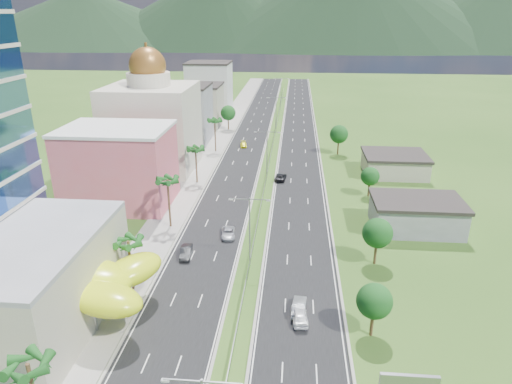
# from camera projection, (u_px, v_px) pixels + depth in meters

# --- Properties ---
(ground) EXTENTS (500.00, 500.00, 0.00)m
(ground) POSITION_uv_depth(u_px,v_px,m) (242.00, 303.00, 60.35)
(ground) COLOR #2D5119
(ground) RESTS_ON ground
(road_left) EXTENTS (11.00, 260.00, 0.04)m
(road_left) POSITION_uv_depth(u_px,v_px,m) (251.00, 134.00, 144.36)
(road_left) COLOR black
(road_left) RESTS_ON ground
(road_right) EXTENTS (11.00, 260.00, 0.04)m
(road_right) POSITION_uv_depth(u_px,v_px,m) (299.00, 135.00, 143.16)
(road_right) COLOR black
(road_right) RESTS_ON ground
(sidewalk_left) EXTENTS (7.00, 260.00, 0.12)m
(sidewalk_left) POSITION_uv_depth(u_px,v_px,m) (222.00, 133.00, 145.11)
(sidewalk_left) COLOR gray
(sidewalk_left) RESTS_ON ground
(median_guardrail) EXTENTS (0.10, 216.06, 0.76)m
(median_guardrail) POSITION_uv_depth(u_px,v_px,m) (272.00, 148.00, 126.85)
(median_guardrail) COLOR gray
(median_guardrail) RESTS_ON ground
(streetlight_median_b) EXTENTS (6.04, 0.25, 11.00)m
(streetlight_median_b) POSITION_uv_depth(u_px,v_px,m) (250.00, 225.00, 67.15)
(streetlight_median_b) COLOR gray
(streetlight_median_b) RESTS_ON ground
(streetlight_median_c) EXTENTS (6.04, 0.25, 11.00)m
(streetlight_median_c) POSITION_uv_depth(u_px,v_px,m) (267.00, 149.00, 104.22)
(streetlight_median_c) COLOR gray
(streetlight_median_c) RESTS_ON ground
(streetlight_median_d) EXTENTS (6.04, 0.25, 11.00)m
(streetlight_median_d) POSITION_uv_depth(u_px,v_px,m) (276.00, 110.00, 145.92)
(streetlight_median_d) COLOR gray
(streetlight_median_d) RESTS_ON ground
(streetlight_median_e) EXTENTS (6.04, 0.25, 11.00)m
(streetlight_median_e) POSITION_uv_depth(u_px,v_px,m) (281.00, 88.00, 187.63)
(streetlight_median_e) COLOR gray
(streetlight_median_e) RESTS_ON ground
(lime_canopy) EXTENTS (18.00, 15.00, 7.40)m
(lime_canopy) POSITION_uv_depth(u_px,v_px,m) (78.00, 280.00, 56.42)
(lime_canopy) COLOR #CADF15
(lime_canopy) RESTS_ON ground
(pink_shophouse) EXTENTS (20.00, 15.00, 15.00)m
(pink_shophouse) POSITION_uv_depth(u_px,v_px,m) (119.00, 168.00, 89.51)
(pink_shophouse) COLOR #D75866
(pink_shophouse) RESTS_ON ground
(domed_building) EXTENTS (20.00, 20.00, 28.70)m
(domed_building) POSITION_uv_depth(u_px,v_px,m) (152.00, 122.00, 109.41)
(domed_building) COLOR beige
(domed_building) RESTS_ON ground
(midrise_grey) EXTENTS (16.00, 15.00, 16.00)m
(midrise_grey) POSITION_uv_depth(u_px,v_px,m) (182.00, 114.00, 133.73)
(midrise_grey) COLOR gray
(midrise_grey) RESTS_ON ground
(midrise_beige) EXTENTS (16.00, 15.00, 13.00)m
(midrise_beige) POSITION_uv_depth(u_px,v_px,m) (197.00, 105.00, 154.67)
(midrise_beige) COLOR #B9B298
(midrise_beige) RESTS_ON ground
(midrise_white) EXTENTS (16.00, 15.00, 18.00)m
(midrise_white) POSITION_uv_depth(u_px,v_px,m) (209.00, 88.00, 175.07)
(midrise_white) COLOR silver
(midrise_white) RESTS_ON ground
(shed_near) EXTENTS (15.00, 10.00, 5.00)m
(shed_near) POSITION_uv_depth(u_px,v_px,m) (416.00, 216.00, 80.36)
(shed_near) COLOR gray
(shed_near) RESTS_ON ground
(shed_far) EXTENTS (14.00, 12.00, 4.40)m
(shed_far) POSITION_uv_depth(u_px,v_px,m) (394.00, 165.00, 108.11)
(shed_far) COLOR #B9B298
(shed_far) RESTS_ON ground
(palm_tree_a) EXTENTS (3.60, 3.60, 9.10)m
(palm_tree_a) POSITION_uv_depth(u_px,v_px,m) (28.00, 369.00, 38.27)
(palm_tree_a) COLOR #47301C
(palm_tree_a) RESTS_ON ground
(palm_tree_b) EXTENTS (3.60, 3.60, 8.10)m
(palm_tree_b) POSITION_uv_depth(u_px,v_px,m) (128.00, 244.00, 60.86)
(palm_tree_b) COLOR #47301C
(palm_tree_b) RESTS_ON ground
(palm_tree_c) EXTENTS (3.60, 3.60, 9.60)m
(palm_tree_c) POSITION_uv_depth(u_px,v_px,m) (167.00, 182.00, 78.87)
(palm_tree_c) COLOR #47301C
(palm_tree_c) RESTS_ON ground
(palm_tree_d) EXTENTS (3.60, 3.60, 8.60)m
(palm_tree_d) POSITION_uv_depth(u_px,v_px,m) (196.00, 150.00, 100.54)
(palm_tree_d) COLOR #47301C
(palm_tree_d) RESTS_ON ground
(palm_tree_e) EXTENTS (3.60, 3.60, 9.40)m
(palm_tree_e) POSITION_uv_depth(u_px,v_px,m) (215.00, 122.00, 123.43)
(palm_tree_e) COLOR #47301C
(palm_tree_e) RESTS_ON ground
(leafy_tree_lfar) EXTENTS (4.90, 4.90, 8.05)m
(leafy_tree_lfar) POSITION_uv_depth(u_px,v_px,m) (228.00, 113.00, 147.60)
(leafy_tree_lfar) COLOR #47301C
(leafy_tree_lfar) RESTS_ON ground
(leafy_tree_ra) EXTENTS (4.20, 4.20, 6.90)m
(leafy_tree_ra) POSITION_uv_depth(u_px,v_px,m) (374.00, 301.00, 52.68)
(leafy_tree_ra) COLOR #47301C
(leafy_tree_ra) RESTS_ON ground
(leafy_tree_rb) EXTENTS (4.55, 4.55, 7.47)m
(leafy_tree_rb) POSITION_uv_depth(u_px,v_px,m) (377.00, 233.00, 68.05)
(leafy_tree_rb) COLOR #47301C
(leafy_tree_rb) RESTS_ON ground
(leafy_tree_rc) EXTENTS (3.85, 3.85, 6.33)m
(leafy_tree_rc) POSITION_uv_depth(u_px,v_px,m) (370.00, 176.00, 94.05)
(leafy_tree_rc) COLOR #47301C
(leafy_tree_rc) RESTS_ON ground
(leafy_tree_rd) EXTENTS (4.90, 4.90, 8.05)m
(leafy_tree_rd) POSITION_uv_depth(u_px,v_px,m) (339.00, 134.00, 121.74)
(leafy_tree_rd) COLOR #47301C
(leafy_tree_rd) RESTS_ON ground
(mountain_ridge) EXTENTS (860.00, 140.00, 90.00)m
(mountain_ridge) POSITION_uv_depth(u_px,v_px,m) (349.00, 50.00, 472.59)
(mountain_ridge) COLOR black
(mountain_ridge) RESTS_ON ground
(car_dark_left) EXTENTS (2.13, 4.82, 1.54)m
(car_dark_left) POSITION_uv_depth(u_px,v_px,m) (186.00, 252.00, 71.65)
(car_dark_left) COLOR black
(car_dark_left) RESTS_ON road_left
(car_silver_mid_left) EXTENTS (2.84, 5.07, 1.34)m
(car_silver_mid_left) POSITION_uv_depth(u_px,v_px,m) (228.00, 233.00, 78.04)
(car_silver_mid_left) COLOR #9D9EA5
(car_silver_mid_left) RESTS_ON road_left
(car_yellow_far_left) EXTENTS (2.37, 4.58, 1.27)m
(car_yellow_far_left) POSITION_uv_depth(u_px,v_px,m) (243.00, 144.00, 130.48)
(car_yellow_far_left) COLOR yellow
(car_yellow_far_left) RESTS_ON road_left
(car_white_near_right) EXTENTS (2.36, 4.88, 1.61)m
(car_white_near_right) POSITION_uv_depth(u_px,v_px,m) (300.00, 315.00, 56.69)
(car_white_near_right) COLOR white
(car_white_near_right) RESTS_ON road_right
(car_silver_right) EXTENTS (2.04, 4.85, 1.56)m
(car_silver_right) POSITION_uv_depth(u_px,v_px,m) (299.00, 306.00, 58.34)
(car_silver_right) COLOR #A9ACB1
(car_silver_right) RESTS_ON road_right
(car_dark_far_right) EXTENTS (2.85, 5.24, 1.39)m
(car_dark_far_right) POSITION_uv_depth(u_px,v_px,m) (281.00, 177.00, 104.53)
(car_dark_far_right) COLOR black
(car_dark_far_right) RESTS_ON road_right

